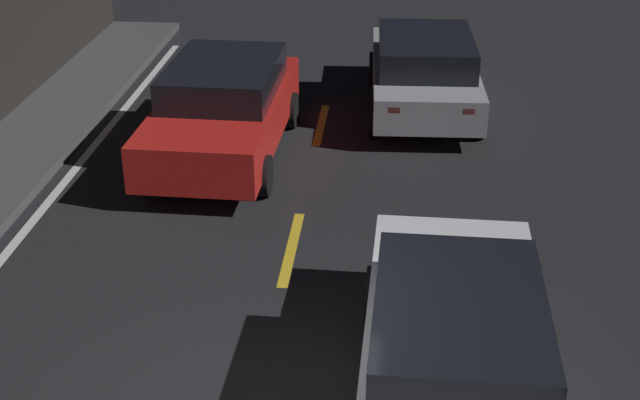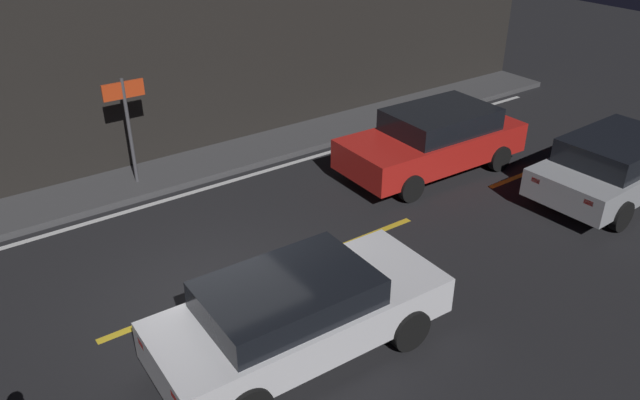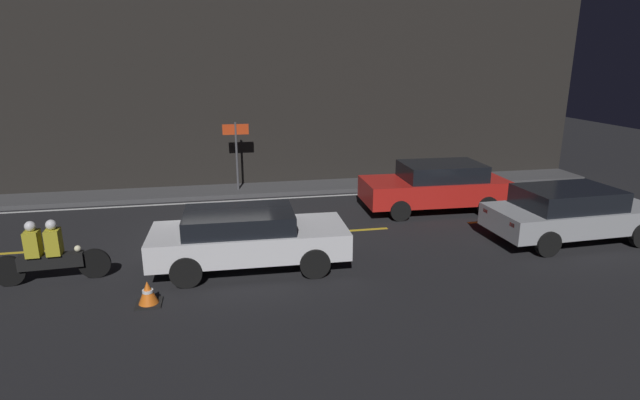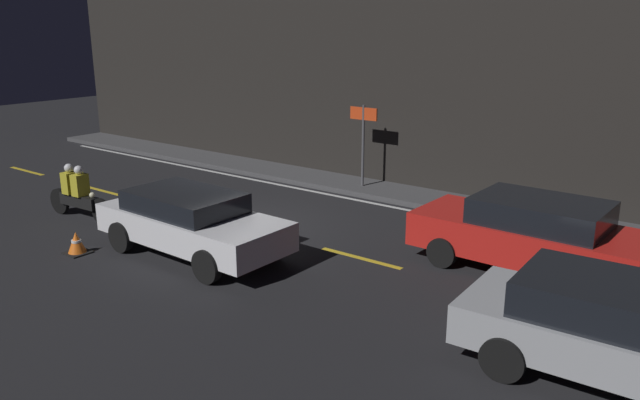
{
  "view_description": "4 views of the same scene",
  "coord_description": "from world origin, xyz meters",
  "px_view_note": "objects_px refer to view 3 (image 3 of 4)",
  "views": [
    {
      "loc": [
        -6.75,
        -1.3,
        5.81
      ],
      "look_at": [
        3.51,
        -0.38,
        0.72
      ],
      "focal_mm": 50.0,
      "sensor_mm": 36.0,
      "label": 1
    },
    {
      "loc": [
        -3.48,
        -8.04,
        6.52
      ],
      "look_at": [
        2.45,
        0.3,
        0.98
      ],
      "focal_mm": 35.0,
      "sensor_mm": 36.0,
      "label": 2
    },
    {
      "loc": [
        0.01,
        -12.85,
        4.68
      ],
      "look_at": [
        2.44,
        -0.49,
        1.09
      ],
      "focal_mm": 28.0,
      "sensor_mm": 36.0,
      "label": 3
    },
    {
      "loc": [
        10.27,
        -10.45,
        4.82
      ],
      "look_at": [
        2.25,
        0.22,
        1.03
      ],
      "focal_mm": 35.0,
      "sensor_mm": 36.0,
      "label": 4
    }
  ],
  "objects_px": {
    "sedan_white": "(247,236)",
    "hatchback_silver": "(571,212)",
    "motorcycle": "(47,254)",
    "traffic_cone_near": "(148,293)",
    "taxi_red": "(436,185)",
    "shop_sign": "(236,143)"
  },
  "relations": [
    {
      "from": "hatchback_silver",
      "to": "motorcycle",
      "type": "relative_size",
      "value": 1.89
    },
    {
      "from": "sedan_white",
      "to": "hatchback_silver",
      "type": "relative_size",
      "value": 1.0
    },
    {
      "from": "sedan_white",
      "to": "motorcycle",
      "type": "height_order",
      "value": "motorcycle"
    },
    {
      "from": "motorcycle",
      "to": "hatchback_silver",
      "type": "bearing_deg",
      "value": -2.17
    },
    {
      "from": "hatchback_silver",
      "to": "traffic_cone_near",
      "type": "xyz_separation_m",
      "value": [
        -10.53,
        -1.65,
        -0.53
      ]
    },
    {
      "from": "sedan_white",
      "to": "motorcycle",
      "type": "xyz_separation_m",
      "value": [
        -4.25,
        -0.0,
        -0.1
      ]
    },
    {
      "from": "taxi_red",
      "to": "traffic_cone_near",
      "type": "xyz_separation_m",
      "value": [
        -8.15,
        -4.92,
        -0.56
      ]
    },
    {
      "from": "taxi_red",
      "to": "motorcycle",
      "type": "distance_m",
      "value": 10.92
    },
    {
      "from": "traffic_cone_near",
      "to": "motorcycle",
      "type": "bearing_deg",
      "value": 146.35
    },
    {
      "from": "taxi_red",
      "to": "sedan_white",
      "type": "bearing_deg",
      "value": 30.84
    },
    {
      "from": "traffic_cone_near",
      "to": "sedan_white",
      "type": "bearing_deg",
      "value": 36.0
    },
    {
      "from": "hatchback_silver",
      "to": "motorcycle",
      "type": "distance_m",
      "value": 12.74
    },
    {
      "from": "traffic_cone_near",
      "to": "shop_sign",
      "type": "distance_m",
      "value": 8.55
    },
    {
      "from": "taxi_red",
      "to": "shop_sign",
      "type": "xyz_separation_m",
      "value": [
        -6.09,
        3.23,
        1.04
      ]
    },
    {
      "from": "motorcycle",
      "to": "traffic_cone_near",
      "type": "xyz_separation_m",
      "value": [
        2.21,
        -1.47,
        -0.42
      ]
    },
    {
      "from": "sedan_white",
      "to": "traffic_cone_near",
      "type": "distance_m",
      "value": 2.57
    },
    {
      "from": "sedan_white",
      "to": "hatchback_silver",
      "type": "height_order",
      "value": "hatchback_silver"
    },
    {
      "from": "taxi_red",
      "to": "hatchback_silver",
      "type": "height_order",
      "value": "taxi_red"
    },
    {
      "from": "sedan_white",
      "to": "taxi_red",
      "type": "height_order",
      "value": "taxi_red"
    },
    {
      "from": "hatchback_silver",
      "to": "shop_sign",
      "type": "distance_m",
      "value": 10.72
    },
    {
      "from": "taxi_red",
      "to": "hatchback_silver",
      "type": "bearing_deg",
      "value": 127.6
    },
    {
      "from": "sedan_white",
      "to": "taxi_red",
      "type": "relative_size",
      "value": 0.99
    }
  ]
}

